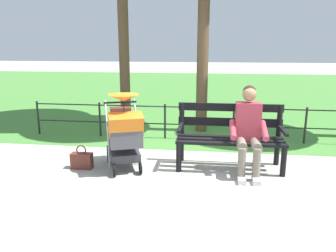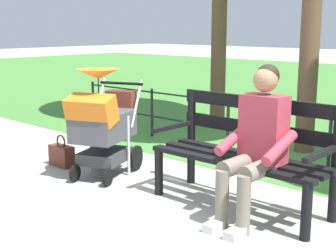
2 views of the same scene
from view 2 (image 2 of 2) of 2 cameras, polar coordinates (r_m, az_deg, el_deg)
name	(u,v)px [view 2 (image 2 of 2)]	position (r m, az deg, el deg)	size (l,w,h in m)	color
ground_plane	(191,194)	(4.65, 2.69, -8.06)	(60.00, 60.00, 0.00)	#ADA89E
park_bench	(246,148)	(4.29, 9.15, -2.56)	(1.60, 0.61, 0.96)	black
person_on_bench	(256,140)	(3.94, 10.39, -1.59)	(0.53, 0.74, 1.28)	slate
stroller	(103,122)	(5.08, -7.70, 0.50)	(0.78, 1.00, 1.15)	black
handbag	(62,155)	(5.65, -12.47, -3.40)	(0.32, 0.14, 0.37)	brown
park_fence	(275,127)	(5.75, 12.53, -0.17)	(6.74, 0.04, 0.70)	black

